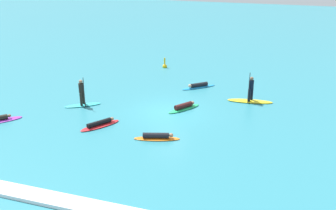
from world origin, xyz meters
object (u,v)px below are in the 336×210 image
Objects in this scene: surfer_on_green_board at (184,107)px; surfer_on_teal_board at (82,98)px; surfer_on_red_board at (100,124)px; surfer_on_yellow_board at (250,96)px; surfer_on_blue_board at (198,86)px; surfer_on_orange_board at (157,137)px; marker_buoy at (165,66)px.

surfer_on_teal_board is at bearing 137.56° from surfer_on_green_board.
surfer_on_green_board is at bearing -10.88° from surfer_on_red_board.
surfer_on_yellow_board is at bearing -20.73° from surfer_on_green_board.
surfer_on_blue_board is (6.76, 6.12, -0.43)m from surfer_on_teal_board.
surfer_on_red_board is (-8.27, -6.95, -0.28)m from surfer_on_yellow_board.
surfer_on_orange_board is at bearing -148.13° from surfer_on_green_board.
surfer_on_red_board is 3.94m from surfer_on_orange_board.
surfer_on_green_board is at bearing 27.06° from surfer_on_yellow_board.
marker_buoy is (-4.11, 13.97, 0.02)m from surfer_on_orange_board.
surfer_on_yellow_board is 4.59m from surfer_on_blue_board.
surfer_on_teal_board is at bearing 79.37° from surfer_on_red_board.
surfer_on_yellow_board reaches higher than surfer_on_blue_board.
surfer_on_green_board reaches higher than surfer_on_blue_board.
surfer_on_blue_board is 4.61m from surfer_on_green_board.
surfer_on_red_board is 1.01× the size of surfer_on_blue_board.
surfer_on_yellow_board is 11.77m from surfer_on_teal_board.
marker_buoy is at bearing -44.17° from surfer_on_yellow_board.
surfer_on_orange_board is at bearing -73.59° from marker_buoy.
surfer_on_blue_board is 9.38m from surfer_on_orange_board.
marker_buoy reaches higher than surfer_on_red_board.
surfer_on_red_board is 1.07× the size of surfer_on_teal_board.
surfer_on_yellow_board is 1.28× the size of surfer_on_blue_board.
surfer_on_orange_board reaches higher than surfer_on_red_board.
surfer_on_blue_board is (4.07, 8.79, 0.01)m from surfer_on_red_board.
surfer_on_teal_board is 2.36× the size of marker_buoy.
surfer_on_orange_board is 2.65× the size of marker_buoy.
surfer_on_orange_board is (-4.37, -7.54, -0.26)m from surfer_on_yellow_board.
surfer_on_green_board is 0.93× the size of surfer_on_orange_board.
surfer_on_green_board is 2.47× the size of marker_buoy.
surfer_on_blue_board reaches higher than surfer_on_red_board.
surfer_on_teal_board reaches higher than surfer_on_green_board.
marker_buoy is at bearing 42.21° from surfer_on_teal_board.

